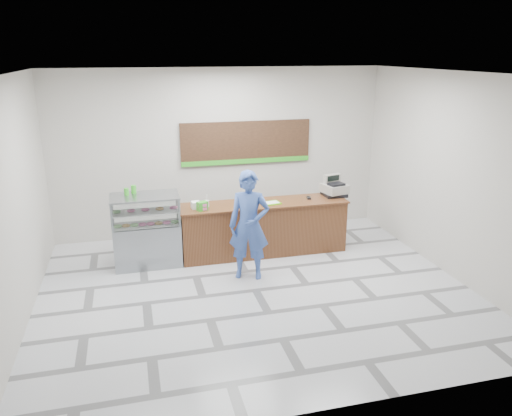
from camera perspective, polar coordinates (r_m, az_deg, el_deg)
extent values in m
plane|color=#BBBBC0|center=(8.42, -0.02, -9.39)|extent=(7.00, 7.00, 0.00)
plane|color=beige|center=(10.64, -4.06, 6.33)|extent=(7.00, 0.00, 7.00)
plane|color=silver|center=(7.51, -0.03, 15.15)|extent=(7.00, 7.00, 0.00)
cube|color=brown|center=(9.73, 0.85, -2.36)|extent=(3.20, 0.70, 1.00)
cube|color=brown|center=(9.56, 0.86, 0.54)|extent=(3.26, 0.76, 0.03)
cube|color=gray|center=(9.46, -12.27, -4.02)|extent=(1.20, 0.70, 0.80)
cube|color=white|center=(9.25, -12.53, -0.27)|extent=(1.20, 0.70, 0.50)
cube|color=gray|center=(9.17, -12.64, 1.30)|extent=(1.22, 0.72, 0.03)
cube|color=silver|center=(9.32, -12.44, -1.62)|extent=(1.14, 0.64, 0.02)
cube|color=silver|center=(9.24, -12.53, -0.21)|extent=(1.14, 0.64, 0.02)
torus|color=#8ACE79|center=(9.22, -15.53, -1.85)|extent=(0.15, 0.15, 0.05)
torus|color=#A77435|center=(9.21, -14.64, -1.78)|extent=(0.15, 0.15, 0.05)
torus|color=#8ACE79|center=(9.21, -13.75, -1.72)|extent=(0.15, 0.15, 0.05)
torus|color=pink|center=(9.21, -12.87, -1.65)|extent=(0.15, 0.15, 0.05)
torus|color=pink|center=(9.21, -11.98, -1.58)|extent=(0.15, 0.15, 0.05)
torus|color=#A77435|center=(9.22, -11.10, -1.52)|extent=(0.15, 0.15, 0.05)
torus|color=pink|center=(9.23, -10.21, -1.45)|extent=(0.15, 0.15, 0.05)
torus|color=#8ACE79|center=(9.24, -9.33, -1.38)|extent=(0.15, 0.15, 0.05)
torus|color=#8ACE79|center=(9.28, -15.64, -0.15)|extent=(0.15, 0.15, 0.05)
torus|color=pink|center=(9.28, -14.10, -0.04)|extent=(0.15, 0.15, 0.05)
torus|color=pink|center=(9.28, -12.56, 0.08)|extent=(0.15, 0.15, 0.05)
torus|color=#A77435|center=(9.29, -11.02, 0.19)|extent=(0.15, 0.15, 0.05)
torus|color=pink|center=(9.31, -9.49, 0.31)|extent=(0.15, 0.15, 0.05)
cube|color=black|center=(10.68, -1.12, 7.50)|extent=(2.80, 0.05, 0.90)
cube|color=green|center=(10.72, -1.07, 5.37)|extent=(2.80, 0.02, 0.10)
cube|color=black|center=(10.14, 8.91, 1.59)|extent=(0.43, 0.43, 0.06)
cube|color=gray|center=(10.10, 8.94, 2.23)|extent=(0.53, 0.54, 0.17)
cube|color=black|center=(10.00, 9.16, 2.70)|extent=(0.34, 0.28, 0.04)
cube|color=gray|center=(10.18, 8.70, 3.35)|extent=(0.38, 0.19, 0.17)
cube|color=black|center=(10.12, 8.84, 3.39)|extent=(0.27, 0.08, 0.11)
cube|color=black|center=(9.86, 6.05, 1.16)|extent=(0.10, 0.16, 0.04)
cube|color=#5BCC09|center=(9.51, 1.69, 0.58)|extent=(0.39, 0.31, 0.02)
cube|color=white|center=(9.51, 1.81, 0.65)|extent=(0.28, 0.21, 0.00)
cube|color=white|center=(9.25, -6.90, 0.34)|extent=(0.18, 0.18, 0.13)
cylinder|color=silver|center=(9.33, -5.65, 0.52)|extent=(0.09, 0.09, 0.13)
cube|color=green|center=(9.12, -6.16, 0.22)|extent=(0.21, 0.18, 0.16)
cylinder|color=pink|center=(9.52, 1.00, 0.56)|extent=(0.17, 0.17, 0.00)
cylinder|color=green|center=(9.25, -14.59, 1.82)|extent=(0.08, 0.08, 0.13)
cylinder|color=green|center=(9.35, -13.81, 2.10)|extent=(0.09, 0.09, 0.15)
imported|color=#3856A3|center=(8.55, -0.79, -1.99)|extent=(0.81, 0.66, 1.91)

